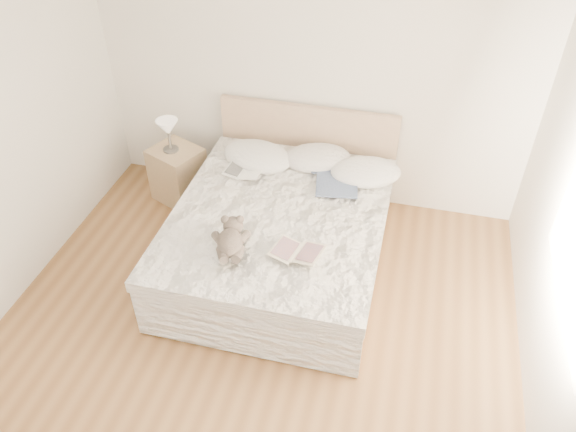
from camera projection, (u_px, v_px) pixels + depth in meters
The scene contains 12 objects.
floor at pixel (241, 366), 4.13m from camera, with size 4.00×4.50×0.00m, color brown.
wall_back at pixel (311, 68), 4.96m from camera, with size 4.00×0.02×2.70m, color silver.
bed at pixel (282, 232), 4.83m from camera, with size 1.72×2.14×1.00m.
nightstand at pixel (178, 174), 5.55m from camera, with size 0.45×0.40×0.56m, color #9D835D.
table_lamp at pixel (168, 129), 5.23m from camera, with size 0.25×0.25×0.32m.
pillow_left at pixel (258, 156), 5.15m from camera, with size 0.66×0.47×0.20m, color white.
pillow_middle at pixel (317, 158), 5.13m from camera, with size 0.62×0.43×0.19m, color silver.
pillow_right at pixel (366, 172), 4.95m from camera, with size 0.62×0.44×0.19m, color white.
blouse at pixel (337, 179), 4.89m from camera, with size 0.56×0.60×0.02m, color #33425F, non-canonical shape.
photo_book at pixel (244, 172), 4.97m from camera, with size 0.33×0.23×0.03m, color white.
childrens_book at pixel (297, 252), 4.17m from camera, with size 0.38×0.25×0.02m, color beige.
teddy_bear at pixel (230, 250), 4.16m from camera, with size 0.25×0.36×0.19m, color brown, non-canonical shape.
Camera 1 is at (0.95, -2.33, 3.48)m, focal length 35.00 mm.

